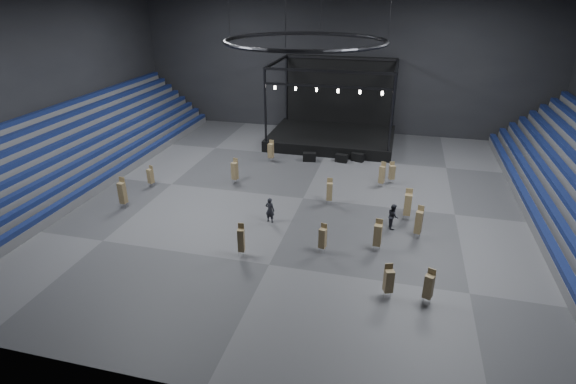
% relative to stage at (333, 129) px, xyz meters
% --- Properties ---
extents(floor, '(50.00, 50.00, 0.00)m').
position_rel_stage_xyz_m(floor, '(-0.00, -16.24, -1.45)').
color(floor, '#444346').
rests_on(floor, ground).
extents(wall_back, '(50.00, 0.20, 18.00)m').
position_rel_stage_xyz_m(wall_back, '(-0.00, 4.76, 7.55)').
color(wall_back, black).
rests_on(wall_back, ground).
extents(wall_front, '(50.00, 0.20, 18.00)m').
position_rel_stage_xyz_m(wall_front, '(-0.00, -37.24, 7.55)').
color(wall_front, black).
rests_on(wall_front, ground).
extents(wall_left, '(0.20, 42.00, 18.00)m').
position_rel_stage_xyz_m(wall_left, '(-25.00, -16.24, 7.55)').
color(wall_left, black).
rests_on(wall_left, ground).
extents(bleachers_left, '(7.20, 40.00, 6.40)m').
position_rel_stage_xyz_m(bleachers_left, '(-22.94, -16.24, 0.28)').
color(bleachers_left, '#505053').
rests_on(bleachers_left, floor).
extents(stage, '(14.00, 10.00, 9.20)m').
position_rel_stage_xyz_m(stage, '(0.00, 0.00, 0.00)').
color(stage, black).
rests_on(stage, floor).
extents(truss_ring, '(12.30, 12.30, 5.15)m').
position_rel_stage_xyz_m(truss_ring, '(-0.00, -16.24, 11.55)').
color(truss_ring, black).
rests_on(truss_ring, ceiling).
extents(flight_case_left, '(1.46, 0.91, 0.90)m').
position_rel_stage_xyz_m(flight_case_left, '(-1.33, -7.17, -1.00)').
color(flight_case_left, black).
rests_on(flight_case_left, floor).
extents(flight_case_mid, '(1.32, 0.82, 0.82)m').
position_rel_stage_xyz_m(flight_case_mid, '(1.96, -6.63, -1.04)').
color(flight_case_mid, black).
rests_on(flight_case_mid, floor).
extents(flight_case_right, '(1.45, 1.04, 0.87)m').
position_rel_stage_xyz_m(flight_case_right, '(3.58, -5.96, -1.01)').
color(flight_case_right, black).
rests_on(flight_case_right, floor).
extents(chair_stack_0, '(0.56, 0.56, 2.37)m').
position_rel_stage_xyz_m(chair_stack_0, '(6.73, -23.17, -0.20)').
color(chair_stack_0, silver).
rests_on(chair_stack_0, floor).
extents(chair_stack_1, '(0.49, 0.49, 2.41)m').
position_rel_stage_xyz_m(chair_stack_1, '(-2.13, -26.07, -0.23)').
color(chair_stack_1, silver).
rests_on(chair_stack_1, floor).
extents(chair_stack_2, '(0.60, 0.60, 2.27)m').
position_rel_stage_xyz_m(chair_stack_2, '(-5.21, -8.22, -0.24)').
color(chair_stack_2, silver).
rests_on(chair_stack_2, floor).
extents(chair_stack_3, '(0.55, 0.55, 2.31)m').
position_rel_stage_xyz_m(chair_stack_3, '(2.34, -16.77, -0.24)').
color(chair_stack_3, silver).
rests_on(chair_stack_3, floor).
extents(chair_stack_4, '(0.61, 0.61, 2.41)m').
position_rel_stage_xyz_m(chair_stack_4, '(-6.86, -14.52, -0.19)').
color(chair_stack_4, silver).
rests_on(chair_stack_4, floor).
extents(chair_stack_5, '(0.57, 0.57, 2.59)m').
position_rel_stage_xyz_m(chair_stack_5, '(8.68, -18.02, -0.09)').
color(chair_stack_5, silver).
rests_on(chair_stack_5, floor).
extents(chair_stack_6, '(0.58, 0.58, 2.37)m').
position_rel_stage_xyz_m(chair_stack_6, '(6.38, -12.02, -0.23)').
color(chair_stack_6, silver).
rests_on(chair_stack_6, floor).
extents(chair_stack_7, '(0.61, 0.61, 2.04)m').
position_rel_stage_xyz_m(chair_stack_7, '(7.23, -10.94, -0.35)').
color(chair_stack_7, silver).
rests_on(chair_stack_7, floor).
extents(chair_stack_8, '(0.52, 0.52, 2.67)m').
position_rel_stage_xyz_m(chair_stack_8, '(-14.00, -21.55, -0.08)').
color(chair_stack_8, silver).
rests_on(chair_stack_8, floor).
extents(chair_stack_9, '(0.65, 0.65, 2.20)m').
position_rel_stage_xyz_m(chair_stack_9, '(7.70, -28.22, -0.28)').
color(chair_stack_9, silver).
rests_on(chair_stack_9, floor).
extents(chair_stack_10, '(0.56, 0.56, 2.02)m').
position_rel_stage_xyz_m(chair_stack_10, '(-14.00, -17.16, -0.38)').
color(chair_stack_10, silver).
rests_on(chair_stack_10, floor).
extents(chair_stack_11, '(0.57, 0.57, 2.53)m').
position_rel_stage_xyz_m(chair_stack_11, '(9.48, -20.67, -0.15)').
color(chair_stack_11, silver).
rests_on(chair_stack_11, floor).
extents(chair_stack_12, '(0.54, 0.54, 2.15)m').
position_rel_stage_xyz_m(chair_stack_12, '(3.12, -24.30, -0.32)').
color(chair_stack_12, silver).
rests_on(chair_stack_12, floor).
extents(chair_stack_13, '(0.63, 0.63, 2.24)m').
position_rel_stage_xyz_m(chair_stack_13, '(9.96, -28.22, -0.27)').
color(chair_stack_13, silver).
rests_on(chair_stack_13, floor).
extents(man_center, '(0.82, 0.61, 2.04)m').
position_rel_stage_xyz_m(man_center, '(-1.59, -21.01, -0.43)').
color(man_center, black).
rests_on(man_center, floor).
extents(crew_member, '(0.92, 1.08, 1.96)m').
position_rel_stage_xyz_m(crew_member, '(7.66, -19.62, -0.47)').
color(crew_member, black).
rests_on(crew_member, floor).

